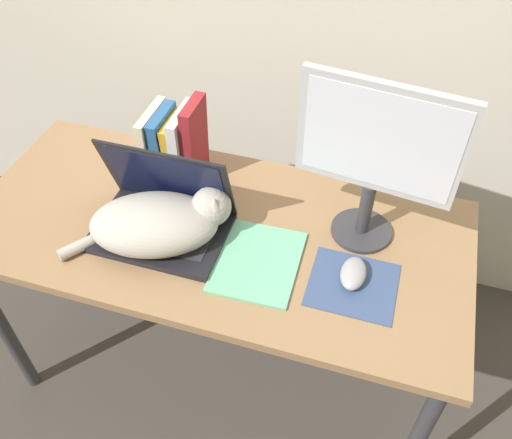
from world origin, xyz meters
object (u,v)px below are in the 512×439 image
object	(u,v)px
external_monitor	(377,154)
computer_mouse	(353,273)
laptop	(163,216)
cat	(160,222)
notepad	(258,261)
book_row	(175,142)

from	to	relation	value
external_monitor	computer_mouse	world-z (taller)	external_monitor
laptop	cat	bearing A→B (deg)	-69.97
cat	external_monitor	world-z (taller)	external_monitor
laptop	computer_mouse	xyz separation A→B (m)	(0.53, -0.02, -0.03)
computer_mouse	notepad	world-z (taller)	computer_mouse
book_row	notepad	xyz separation A→B (m)	(0.34, -0.29, -0.10)
book_row	notepad	world-z (taller)	book_row
laptop	book_row	bearing A→B (deg)	103.93
cat	book_row	size ratio (longest dim) A/B	1.68
book_row	computer_mouse	bearing A→B (deg)	-24.53
laptop	cat	distance (m)	0.05
laptop	cat	size ratio (longest dim) A/B	0.86
laptop	notepad	distance (m)	0.29
computer_mouse	book_row	world-z (taller)	book_row
laptop	book_row	xyz separation A→B (m)	(-0.06, 0.25, 0.06)
book_row	notepad	bearing A→B (deg)	-40.01
external_monitor	book_row	size ratio (longest dim) A/B	1.86
laptop	external_monitor	distance (m)	0.59
book_row	notepad	distance (m)	0.46
computer_mouse	external_monitor	bearing A→B (deg)	92.00
computer_mouse	notepad	bearing A→B (deg)	-175.40
laptop	computer_mouse	size ratio (longest dim) A/B	3.32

